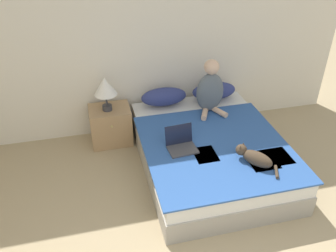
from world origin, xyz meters
TOP-DOWN VIEW (x-y plane):
  - wall_back at (0.00, 3.42)m, footprint 5.91×0.05m
  - bed at (0.74, 2.31)m, footprint 1.61×2.08m
  - pillow_near at (0.38, 3.18)m, footprint 0.61×0.29m
  - pillow_far at (1.09, 3.18)m, footprint 0.61×0.29m
  - person_sitting at (0.92, 2.88)m, footprint 0.36×0.35m
  - cat_tabby at (1.01, 1.73)m, footprint 0.36×0.48m
  - laptop_open at (0.34, 2.17)m, footprint 0.33×0.30m
  - nightstand at (-0.35, 3.14)m, footprint 0.53×0.43m
  - table_lamp at (-0.38, 3.12)m, footprint 0.29×0.29m

SIDE VIEW (x-z plane):
  - bed at x=0.74m, z-range 0.00..0.45m
  - nightstand at x=-0.35m, z-range 0.00..0.51m
  - laptop_open at x=0.34m, z-range 0.38..0.62m
  - cat_tabby at x=1.01m, z-range 0.44..0.62m
  - pillow_near at x=0.38m, z-range 0.45..0.68m
  - pillow_far at x=1.09m, z-range 0.45..0.68m
  - person_sitting at x=0.92m, z-range 0.40..1.10m
  - table_lamp at x=-0.38m, z-range 0.60..1.05m
  - wall_back at x=0.00m, z-range 0.00..2.55m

